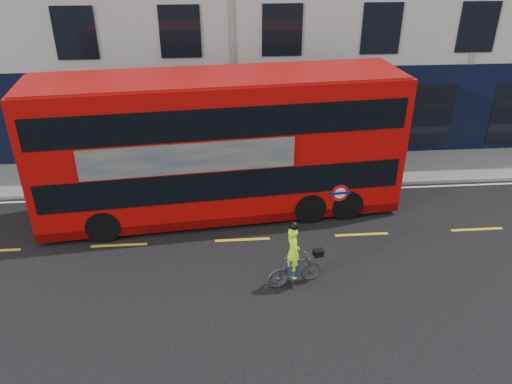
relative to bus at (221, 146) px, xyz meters
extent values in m
plane|color=black|center=(0.57, -3.47, -2.55)|extent=(120.00, 120.00, 0.00)
cube|color=gray|center=(0.57, 3.03, -2.49)|extent=(60.00, 3.00, 0.12)
cube|color=gray|center=(0.57, 1.53, -2.48)|extent=(60.00, 0.12, 0.13)
cube|color=black|center=(0.57, 4.51, -0.55)|extent=(50.00, 0.08, 4.00)
cube|color=silver|center=(0.57, 1.23, -2.54)|extent=(58.00, 0.10, 0.01)
cube|color=#B90807|center=(-0.05, 0.00, 0.15)|extent=(12.45, 3.91, 4.40)
cube|color=#5C0403|center=(-0.05, 0.00, -2.21)|extent=(12.45, 3.86, 0.33)
cube|color=black|center=(-0.05, 0.00, -0.82)|extent=(11.97, 3.91, 1.00)
cube|color=black|center=(-0.05, 0.00, 1.29)|extent=(11.97, 3.91, 1.00)
cube|color=#990C0B|center=(-0.05, 0.00, 2.37)|extent=(12.20, 3.78, 0.09)
cube|color=black|center=(6.07, 0.57, -0.82)|extent=(0.27, 2.50, 1.00)
cube|color=black|center=(6.07, 0.57, 1.29)|extent=(0.27, 2.50, 1.00)
cube|color=black|center=(-6.16, -0.58, -0.82)|extent=(0.27, 2.50, 1.00)
cube|color=gray|center=(-1.02, -1.52, 0.24)|extent=(6.65, 0.66, 1.00)
cylinder|color=red|center=(3.96, -1.05, -1.43)|extent=(0.62, 0.08, 0.62)
cylinder|color=white|center=(3.97, -1.06, -1.43)|extent=(0.40, 0.06, 0.40)
cube|color=#0C1459|center=(3.97, -1.06, -1.43)|extent=(0.78, 0.09, 0.10)
cylinder|color=black|center=(4.16, 0.39, -1.99)|extent=(1.37, 2.92, 1.11)
cylinder|color=black|center=(2.83, 0.27, -1.99)|extent=(1.37, 2.92, 1.11)
cylinder|color=black|center=(-4.04, -0.38, -1.99)|extent=(1.37, 2.92, 1.11)
imported|color=#494D4F|center=(1.95, -4.36, -2.05)|extent=(1.72, 0.87, 1.00)
imported|color=#ABFA15|center=(1.86, -4.39, -1.43)|extent=(0.51, 0.65, 1.58)
cube|color=black|center=(2.63, -4.19, -1.63)|extent=(0.31, 0.27, 0.21)
cube|color=#1D284D|center=(1.86, -4.39, -1.93)|extent=(0.36, 0.42, 0.66)
sphere|color=black|center=(1.86, -4.39, -0.56)|extent=(0.24, 0.24, 0.24)
camera|label=1|loc=(-0.07, -15.69, 6.58)|focal=35.00mm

